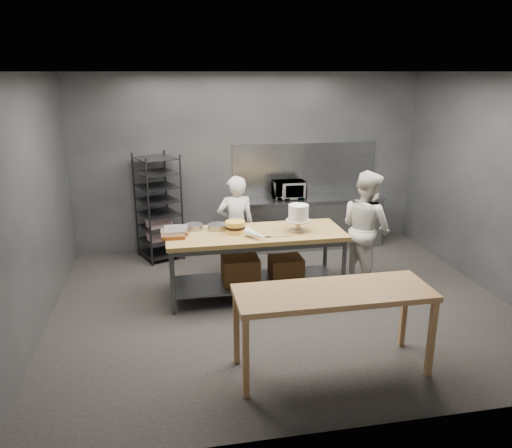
{
  "coord_description": "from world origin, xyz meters",
  "views": [
    {
      "loc": [
        -1.49,
        -5.94,
        3.0
      ],
      "look_at": [
        -0.3,
        0.31,
        1.05
      ],
      "focal_mm": 35.0,
      "sensor_mm": 36.0,
      "label": 1
    }
  ],
  "objects_px": {
    "chef_right": "(366,228)",
    "speed_rack": "(158,208)",
    "work_table": "(257,256)",
    "chef_behind": "(236,226)",
    "frosted_cake_stand": "(298,214)",
    "near_counter": "(333,298)",
    "layer_cake": "(235,227)",
    "microwave": "(289,190)"
  },
  "relations": [
    {
      "from": "chef_right",
      "to": "speed_rack",
      "type": "bearing_deg",
      "value": 41.88
    },
    {
      "from": "work_table",
      "to": "chef_behind",
      "type": "xyz_separation_m",
      "value": [
        -0.18,
        0.78,
        0.2
      ]
    },
    {
      "from": "speed_rack",
      "to": "frosted_cake_stand",
      "type": "bearing_deg",
      "value": -43.92
    },
    {
      "from": "near_counter",
      "to": "speed_rack",
      "type": "distance_m",
      "value": 4.07
    },
    {
      "from": "layer_cake",
      "to": "microwave",
      "type": "bearing_deg",
      "value": 56.11
    },
    {
      "from": "chef_right",
      "to": "microwave",
      "type": "bearing_deg",
      "value": 3.56
    },
    {
      "from": "chef_behind",
      "to": "chef_right",
      "type": "height_order",
      "value": "chef_right"
    },
    {
      "from": "chef_behind",
      "to": "frosted_cake_stand",
      "type": "height_order",
      "value": "chef_behind"
    },
    {
      "from": "chef_right",
      "to": "frosted_cake_stand",
      "type": "xyz_separation_m",
      "value": [
        -1.07,
        -0.19,
        0.32
      ]
    },
    {
      "from": "chef_behind",
      "to": "chef_right",
      "type": "relative_size",
      "value": 0.92
    },
    {
      "from": "work_table",
      "to": "layer_cake",
      "type": "bearing_deg",
      "value": 175.79
    },
    {
      "from": "chef_behind",
      "to": "frosted_cake_stand",
      "type": "bearing_deg",
      "value": 128.79
    },
    {
      "from": "speed_rack",
      "to": "work_table",
      "type": "bearing_deg",
      "value": -52.8
    },
    {
      "from": "work_table",
      "to": "chef_right",
      "type": "bearing_deg",
      "value": 4.47
    },
    {
      "from": "chef_right",
      "to": "microwave",
      "type": "distance_m",
      "value": 1.84
    },
    {
      "from": "work_table",
      "to": "chef_behind",
      "type": "height_order",
      "value": "chef_behind"
    },
    {
      "from": "chef_right",
      "to": "layer_cake",
      "type": "distance_m",
      "value": 1.93
    },
    {
      "from": "microwave",
      "to": "layer_cake",
      "type": "xyz_separation_m",
      "value": [
        -1.2,
        -1.79,
        -0.05
      ]
    },
    {
      "from": "chef_behind",
      "to": "layer_cake",
      "type": "distance_m",
      "value": 0.8
    },
    {
      "from": "near_counter",
      "to": "microwave",
      "type": "xyz_separation_m",
      "value": [
        0.5,
        3.76,
        0.24
      ]
    },
    {
      "from": "chef_right",
      "to": "layer_cake",
      "type": "xyz_separation_m",
      "value": [
        -1.92,
        -0.1,
        0.16
      ]
    },
    {
      "from": "near_counter",
      "to": "microwave",
      "type": "height_order",
      "value": "microwave"
    },
    {
      "from": "chef_right",
      "to": "frosted_cake_stand",
      "type": "bearing_deg",
      "value": 80.83
    },
    {
      "from": "chef_behind",
      "to": "microwave",
      "type": "height_order",
      "value": "chef_behind"
    },
    {
      "from": "work_table",
      "to": "near_counter",
      "type": "bearing_deg",
      "value": -78.2
    },
    {
      "from": "chef_right",
      "to": "microwave",
      "type": "xyz_separation_m",
      "value": [
        -0.72,
        1.69,
        0.21
      ]
    },
    {
      "from": "chef_behind",
      "to": "work_table",
      "type": "bearing_deg",
      "value": 100.72
    },
    {
      "from": "chef_behind",
      "to": "layer_cake",
      "type": "height_order",
      "value": "chef_behind"
    },
    {
      "from": "chef_behind",
      "to": "layer_cake",
      "type": "relative_size",
      "value": 5.87
    },
    {
      "from": "work_table",
      "to": "frosted_cake_stand",
      "type": "distance_m",
      "value": 0.81
    },
    {
      "from": "speed_rack",
      "to": "chef_right",
      "type": "relative_size",
      "value": 1.04
    },
    {
      "from": "chef_behind",
      "to": "chef_right",
      "type": "distance_m",
      "value": 1.91
    },
    {
      "from": "chef_right",
      "to": "layer_cake",
      "type": "relative_size",
      "value": 6.36
    },
    {
      "from": "near_counter",
      "to": "chef_behind",
      "type": "xyz_separation_m",
      "value": [
        -0.58,
        2.73,
        -0.04
      ]
    },
    {
      "from": "chef_right",
      "to": "work_table",
      "type": "bearing_deg",
      "value": 75.01
    },
    {
      "from": "work_table",
      "to": "layer_cake",
      "type": "relative_size",
      "value": 9.11
    },
    {
      "from": "speed_rack",
      "to": "chef_right",
      "type": "bearing_deg",
      "value": -28.67
    },
    {
      "from": "speed_rack",
      "to": "chef_right",
      "type": "height_order",
      "value": "speed_rack"
    },
    {
      "from": "microwave",
      "to": "layer_cake",
      "type": "bearing_deg",
      "value": -123.89
    },
    {
      "from": "speed_rack",
      "to": "chef_right",
      "type": "xyz_separation_m",
      "value": [
        2.94,
        -1.61,
        -0.02
      ]
    },
    {
      "from": "microwave",
      "to": "frosted_cake_stand",
      "type": "height_order",
      "value": "frosted_cake_stand"
    },
    {
      "from": "near_counter",
      "to": "frosted_cake_stand",
      "type": "distance_m",
      "value": 1.92
    }
  ]
}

